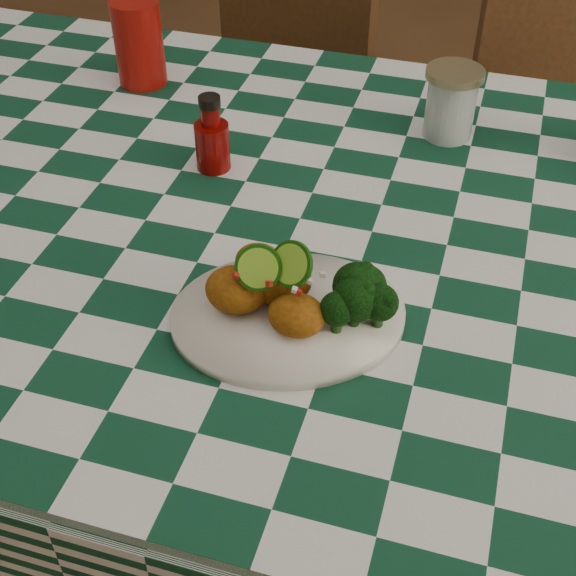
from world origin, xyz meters
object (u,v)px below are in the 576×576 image
(red_tumbler, at_px, (139,43))
(mason_jar, at_px, (451,103))
(dining_table, at_px, (298,402))
(ketchup_bottle, at_px, (212,133))
(wooden_chair_left, at_px, (252,143))
(fried_chicken_pile, at_px, (280,281))
(plate, at_px, (288,317))

(red_tumbler, relative_size, mason_jar, 1.30)
(dining_table, xyz_separation_m, ketchup_bottle, (-0.16, 0.09, 0.45))
(dining_table, relative_size, red_tumbler, 11.38)
(ketchup_bottle, distance_m, wooden_chair_left, 0.74)
(ketchup_bottle, bearing_deg, mason_jar, 31.04)
(dining_table, xyz_separation_m, red_tumbler, (-0.38, 0.31, 0.47))
(dining_table, distance_m, fried_chicken_pile, 0.50)
(plate, bearing_deg, dining_table, 102.07)
(mason_jar, relative_size, wooden_chair_left, 0.13)
(fried_chicken_pile, bearing_deg, plate, 0.00)
(mason_jar, bearing_deg, red_tumbler, 177.32)
(dining_table, height_order, red_tumbler, red_tumbler)
(fried_chicken_pile, distance_m, red_tumbler, 0.65)
(ketchup_bottle, bearing_deg, fried_chicken_pile, -56.17)
(red_tumbler, bearing_deg, plate, -50.61)
(plate, bearing_deg, mason_jar, 76.19)
(fried_chicken_pile, distance_m, ketchup_bottle, 0.35)
(plate, xyz_separation_m, mason_jar, (0.12, 0.49, 0.05))
(ketchup_bottle, distance_m, mason_jar, 0.38)
(ketchup_bottle, bearing_deg, wooden_chair_left, 104.18)
(wooden_chair_left, bearing_deg, dining_table, -49.21)
(red_tumbler, bearing_deg, wooden_chair_left, 80.63)
(ketchup_bottle, xyz_separation_m, wooden_chair_left, (-0.15, 0.60, -0.40))
(dining_table, distance_m, wooden_chair_left, 0.76)
(red_tumbler, distance_m, mason_jar, 0.54)
(plate, bearing_deg, ketchup_bottle, 125.08)
(mason_jar, bearing_deg, ketchup_bottle, -148.96)
(dining_table, bearing_deg, ketchup_bottle, 151.41)
(ketchup_bottle, height_order, wooden_chair_left, ketchup_bottle)
(red_tumbler, bearing_deg, ketchup_bottle, -45.62)
(fried_chicken_pile, height_order, ketchup_bottle, ketchup_bottle)
(plate, height_order, fried_chicken_pile, fried_chicken_pile)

